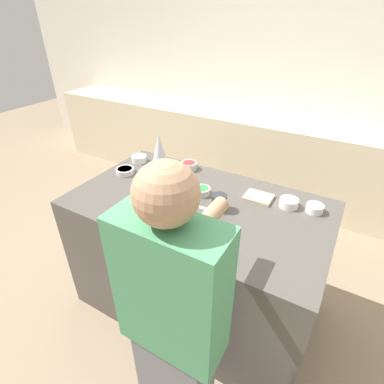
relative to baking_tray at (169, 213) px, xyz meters
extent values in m
plane|color=gray|center=(0.09, 0.19, -0.90)|extent=(12.00, 12.00, 0.00)
cube|color=white|center=(0.09, 2.31, 0.40)|extent=(8.00, 0.05, 2.60)
cube|color=beige|center=(0.09, 1.98, -0.45)|extent=(6.00, 0.60, 0.90)
cube|color=#514C47|center=(0.09, 0.19, -0.45)|extent=(1.58, 0.91, 0.90)
cube|color=#B2B2BC|center=(0.00, 0.00, 0.00)|extent=(0.40, 0.30, 0.01)
cube|color=#5B2D14|center=(0.00, 0.00, 0.07)|extent=(0.19, 0.15, 0.14)
cube|color=white|center=(0.00, 0.00, 0.17)|extent=(0.21, 0.16, 0.05)
cylinder|color=#5B2D14|center=(0.05, 0.03, 0.22)|extent=(0.02, 0.02, 0.06)
cone|color=silver|center=(-0.35, 0.41, 0.14)|extent=(0.15, 0.15, 0.28)
cylinder|color=silver|center=(-0.58, 0.46, 0.02)|extent=(0.11, 0.11, 0.05)
cylinder|color=white|center=(-0.58, 0.46, 0.04)|extent=(0.09, 0.09, 0.01)
cylinder|color=silver|center=(-0.55, 0.26, 0.01)|extent=(0.13, 0.13, 0.04)
cylinder|color=pink|center=(-0.55, 0.26, 0.03)|extent=(0.11, 0.11, 0.01)
cylinder|color=white|center=(0.58, 0.42, 0.02)|extent=(0.11, 0.11, 0.05)
cylinder|color=white|center=(0.58, 0.42, 0.04)|extent=(0.09, 0.09, 0.01)
cylinder|color=silver|center=(0.06, 0.28, 0.02)|extent=(0.11, 0.11, 0.04)
cylinder|color=green|center=(0.06, 0.28, 0.03)|extent=(0.09, 0.09, 0.01)
cylinder|color=white|center=(0.72, 0.44, 0.02)|extent=(0.10, 0.10, 0.05)
cylinder|color=green|center=(0.72, 0.44, 0.04)|extent=(0.08, 0.08, 0.01)
cylinder|color=silver|center=(-0.19, 0.54, 0.02)|extent=(0.11, 0.11, 0.05)
cylinder|color=red|center=(-0.19, 0.54, 0.04)|extent=(0.09, 0.09, 0.01)
cube|color=#CCB78C|center=(0.39, 0.41, 0.01)|extent=(0.17, 0.13, 0.02)
cylinder|color=#2D2D33|center=(0.23, 0.18, 0.04)|extent=(0.09, 0.09, 0.10)
cube|color=#4C9966|center=(0.39, -0.56, 0.15)|extent=(0.41, 0.18, 0.60)
sphere|color=tan|center=(0.39, -0.56, 0.55)|extent=(0.20, 0.20, 0.20)
cylinder|color=tan|center=(0.39, -0.36, 0.29)|extent=(0.07, 0.41, 0.07)
camera|label=1|loc=(0.82, -1.16, 1.01)|focal=28.00mm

